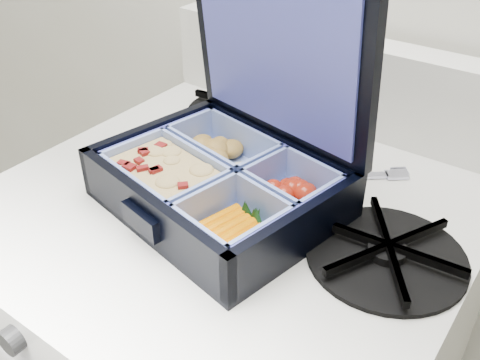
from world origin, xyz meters
The scene contains 4 objects.
bento_box centered at (-0.38, 1.68, 0.83)m, with size 0.25×0.20×0.06m, color black, non-canonical shape.
burner_grate centered at (-0.19, 1.71, 0.81)m, with size 0.16×0.16×0.02m, color black.
burner_grate_rear centered at (-0.49, 1.89, 0.81)m, with size 0.16×0.16×0.02m, color black.
fork centered at (-0.30, 1.81, 0.80)m, with size 0.02×0.16×0.01m, color silver, non-canonical shape.
Camera 1 is at (-0.07, 1.30, 1.16)m, focal length 40.00 mm.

